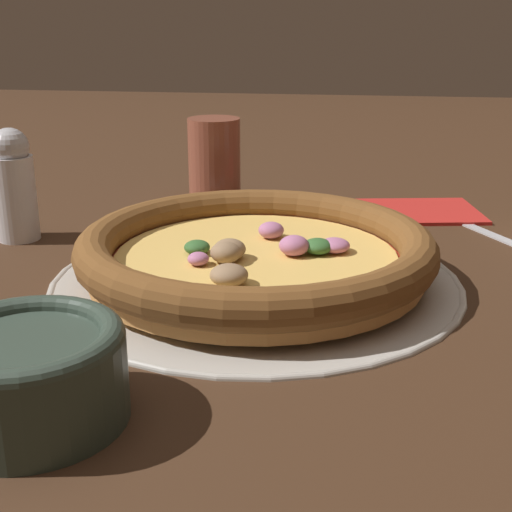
% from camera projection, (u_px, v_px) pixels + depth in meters
% --- Properties ---
extents(ground_plane, '(3.00, 3.00, 0.00)m').
position_uv_depth(ground_plane, '(256.00, 282.00, 0.63)').
color(ground_plane, '#3D2616').
extents(pizza_tray, '(0.36, 0.36, 0.01)m').
position_uv_depth(pizza_tray, '(256.00, 278.00, 0.63)').
color(pizza_tray, '#B7B2A8').
rests_on(pizza_tray, ground_plane).
extents(pizza, '(0.31, 0.31, 0.04)m').
position_uv_depth(pizza, '(256.00, 252.00, 0.62)').
color(pizza, '#BC7F42').
rests_on(pizza, pizza_tray).
extents(bowl_near, '(0.11, 0.11, 0.06)m').
position_uv_depth(bowl_near, '(29.00, 372.00, 0.41)').
color(bowl_near, '#334238').
rests_on(bowl_near, ground_plane).
extents(drinking_cup, '(0.07, 0.07, 0.10)m').
position_uv_depth(drinking_cup, '(214.00, 159.00, 0.89)').
color(drinking_cup, brown).
rests_on(drinking_cup, ground_plane).
extents(napkin, '(0.17, 0.14, 0.01)m').
position_uv_depth(napkin, '(413.00, 210.00, 0.85)').
color(napkin, '#B2231E').
rests_on(napkin, ground_plane).
extents(fork, '(0.10, 0.15, 0.00)m').
position_uv_depth(fork, '(471.00, 225.00, 0.79)').
color(fork, '#B7B7BC').
rests_on(fork, ground_plane).
extents(pepper_shaker, '(0.04, 0.04, 0.12)m').
position_uv_depth(pepper_shaker, '(14.00, 185.00, 0.73)').
color(pepper_shaker, silver).
rests_on(pepper_shaker, ground_plane).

